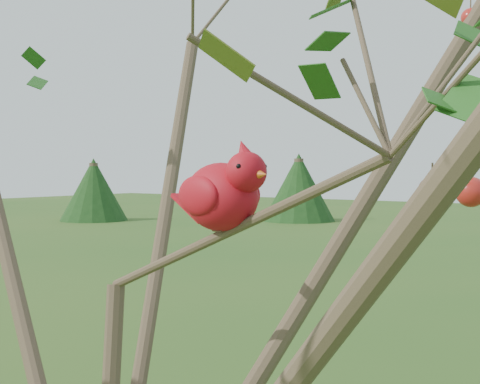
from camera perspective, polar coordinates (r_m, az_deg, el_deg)
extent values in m
sphere|color=#AF1F18|center=(0.92, 19.11, 0.00)|extent=(0.04, 0.04, 0.04)
sphere|color=#AF1F18|center=(1.00, 16.07, 0.12)|extent=(0.04, 0.04, 0.04)
sphere|color=#AF1F18|center=(1.53, 19.07, 13.88)|extent=(0.04, 0.04, 0.04)
ellipsoid|color=red|center=(1.14, -1.61, -0.43)|extent=(0.17, 0.14, 0.12)
sphere|color=red|center=(1.09, 0.54, 1.72)|extent=(0.08, 0.08, 0.07)
cone|color=red|center=(1.10, 0.34, 3.50)|extent=(0.06, 0.05, 0.05)
cone|color=#D85914|center=(1.07, 1.73, 1.52)|extent=(0.03, 0.03, 0.02)
ellipsoid|color=black|center=(1.07, 1.33, 1.47)|extent=(0.03, 0.04, 0.03)
cube|color=red|center=(1.21, -4.12, -1.37)|extent=(0.09, 0.05, 0.05)
ellipsoid|color=red|center=(1.18, -0.05, -0.19)|extent=(0.11, 0.06, 0.07)
ellipsoid|color=red|center=(1.12, -3.61, -0.31)|extent=(0.11, 0.06, 0.07)
cylinder|color=#493827|center=(27.30, 5.03, 0.19)|extent=(0.38, 0.38, 2.55)
cone|color=#173813|center=(27.30, 5.03, 0.42)|extent=(2.97, 2.97, 2.76)
cylinder|color=#493827|center=(28.06, -12.38, 0.02)|extent=(0.35, 0.35, 2.37)
cone|color=#173813|center=(28.06, -12.38, 0.22)|extent=(2.76, 2.76, 2.56)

